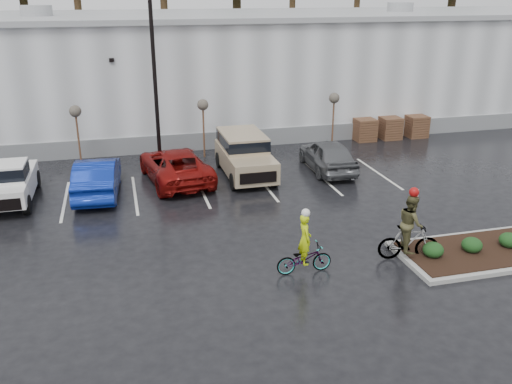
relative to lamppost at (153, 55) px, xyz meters
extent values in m
plane|color=black|center=(4.00, -12.00, -5.69)|extent=(120.00, 120.00, 0.00)
cube|color=#AEB1B3|center=(4.00, 10.00, -2.19)|extent=(60.00, 15.00, 7.00)
cube|color=slate|center=(4.00, 2.45, -5.19)|extent=(60.00, 0.12, 1.00)
cube|color=#999B9E|center=(4.00, 10.00, 1.36)|extent=(60.50, 15.50, 0.30)
cube|color=#1C3A18|center=(4.00, 33.00, -2.69)|extent=(80.00, 25.00, 6.00)
cylinder|color=black|center=(0.00, 0.00, -1.19)|extent=(0.20, 0.20, 9.00)
cylinder|color=#48321C|center=(-4.00, 1.00, -4.29)|extent=(0.10, 0.10, 2.80)
sphere|color=#4F4A3F|center=(-4.00, 1.00, -2.79)|extent=(0.60, 0.60, 0.60)
cylinder|color=#48321C|center=(2.50, 1.00, -4.29)|extent=(0.10, 0.10, 2.80)
sphere|color=#4F4A3F|center=(2.50, 1.00, -2.79)|extent=(0.60, 0.60, 0.60)
cylinder|color=#48321C|center=(10.00, 1.00, -4.29)|extent=(0.10, 0.10, 2.80)
sphere|color=#4F4A3F|center=(10.00, 1.00, -2.79)|extent=(0.60, 0.60, 0.60)
cube|color=#48321C|center=(12.50, 2.00, -5.01)|extent=(1.20, 1.20, 1.35)
cube|color=#48321C|center=(14.20, 2.00, -5.01)|extent=(1.20, 1.20, 1.35)
cube|color=#48321C|center=(16.00, 2.00, -5.01)|extent=(1.20, 1.20, 1.35)
cube|color=gray|center=(11.00, -13.00, -5.61)|extent=(8.00, 3.00, 0.15)
cube|color=black|center=(11.00, -13.00, -5.52)|extent=(7.60, 2.60, 0.04)
ellipsoid|color=#133816|center=(8.00, -13.00, -5.27)|extent=(0.70, 0.70, 0.52)
ellipsoid|color=#133816|center=(9.50, -13.00, -5.27)|extent=(0.70, 0.70, 0.52)
ellipsoid|color=#133816|center=(11.00, -13.00, -5.27)|extent=(0.70, 0.70, 0.52)
cylinder|color=gray|center=(7.80, -11.80, -4.59)|extent=(0.05, 0.05, 2.20)
cube|color=white|center=(7.80, -11.80, -3.74)|extent=(0.30, 0.02, 0.45)
cube|color=red|center=(7.80, -11.81, -3.74)|extent=(0.26, 0.02, 0.10)
imported|color=navy|center=(-3.06, -3.53, -4.85)|extent=(2.12, 5.16, 1.66)
imported|color=maroon|center=(0.51, -2.60, -4.89)|extent=(3.39, 6.04, 1.59)
imported|color=#5C5E60|center=(8.17, -2.90, -4.87)|extent=(2.14, 4.86, 1.63)
imported|color=#3F3F44|center=(3.51, -12.65, -5.20)|extent=(1.85, 0.65, 0.97)
imported|color=#B7D30B|center=(3.51, -12.65, -4.49)|extent=(0.41, 0.62, 1.70)
sphere|color=silver|center=(3.51, -12.65, -3.59)|extent=(0.28, 0.28, 0.28)
imported|color=#3F3F44|center=(7.25, -12.65, -5.06)|extent=(2.09, 1.01, 1.25)
imported|color=#474426|center=(7.25, -12.65, -4.35)|extent=(0.72, 1.05, 1.97)
sphere|color=#990C0C|center=(7.25, -12.65, -3.24)|extent=(0.33, 0.33, 0.33)
camera|label=1|loc=(-1.93, -27.41, 2.99)|focal=38.00mm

